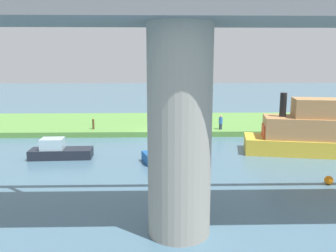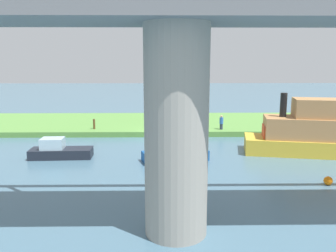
{
  "view_description": "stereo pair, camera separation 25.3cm",
  "coord_description": "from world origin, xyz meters",
  "px_view_note": "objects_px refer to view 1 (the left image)",
  "views": [
    {
      "loc": [
        0.15,
        31.45,
        6.96
      ],
      "look_at": [
        -0.53,
        5.0,
        2.0
      ],
      "focal_mm": 37.1,
      "sensor_mm": 36.0,
      "label": 1
    },
    {
      "loc": [
        -0.11,
        31.46,
        6.96
      ],
      "look_at": [
        -0.53,
        5.0,
        2.0
      ],
      "focal_mm": 37.1,
      "sensor_mm": 36.0,
      "label": 2
    }
  ],
  "objects_px": {
    "person_on_bank": "(221,122)",
    "riverboat_paddlewheel": "(311,132)",
    "motorboat_white": "(174,153)",
    "marker_buoy": "(329,180)",
    "bridge_pylon": "(180,133)",
    "mooring_post": "(93,124)",
    "skiff_small": "(59,151)"
  },
  "relations": [
    {
      "from": "person_on_bank",
      "to": "riverboat_paddlewheel",
      "type": "relative_size",
      "value": 0.15
    },
    {
      "from": "motorboat_white",
      "to": "marker_buoy",
      "type": "height_order",
      "value": "motorboat_white"
    },
    {
      "from": "bridge_pylon",
      "to": "riverboat_paddlewheel",
      "type": "xyz_separation_m",
      "value": [
        -10.67,
        -12.1,
        -2.48
      ]
    },
    {
      "from": "person_on_bank",
      "to": "mooring_post",
      "type": "xyz_separation_m",
      "value": [
        12.24,
        -0.4,
        -0.21
      ]
    },
    {
      "from": "riverboat_paddlewheel",
      "to": "motorboat_white",
      "type": "distance_m",
      "value": 10.66
    },
    {
      "from": "person_on_bank",
      "to": "skiff_small",
      "type": "height_order",
      "value": "person_on_bank"
    },
    {
      "from": "mooring_post",
      "to": "skiff_small",
      "type": "xyz_separation_m",
      "value": [
        0.95,
        8.36,
        -0.46
      ]
    },
    {
      "from": "bridge_pylon",
      "to": "mooring_post",
      "type": "bearing_deg",
      "value": -70.05
    },
    {
      "from": "riverboat_paddlewheel",
      "to": "marker_buoy",
      "type": "distance_m",
      "value": 7.1
    },
    {
      "from": "bridge_pylon",
      "to": "skiff_small",
      "type": "height_order",
      "value": "bridge_pylon"
    },
    {
      "from": "bridge_pylon",
      "to": "mooring_post",
      "type": "xyz_separation_m",
      "value": [
        7.15,
        -19.68,
        -3.2
      ]
    },
    {
      "from": "mooring_post",
      "to": "motorboat_white",
      "type": "distance_m",
      "value": 11.85
    },
    {
      "from": "mooring_post",
      "to": "motorboat_white",
      "type": "relative_size",
      "value": 0.2
    },
    {
      "from": "bridge_pylon",
      "to": "person_on_bank",
      "type": "distance_m",
      "value": 20.17
    },
    {
      "from": "mooring_post",
      "to": "motorboat_white",
      "type": "xyz_separation_m",
      "value": [
        -7.36,
        9.28,
        -0.44
      ]
    },
    {
      "from": "person_on_bank",
      "to": "skiff_small",
      "type": "distance_m",
      "value": 15.42
    },
    {
      "from": "person_on_bank",
      "to": "skiff_small",
      "type": "relative_size",
      "value": 0.31
    },
    {
      "from": "riverboat_paddlewheel",
      "to": "skiff_small",
      "type": "xyz_separation_m",
      "value": [
        18.76,
        0.78,
        -1.19
      ]
    },
    {
      "from": "person_on_bank",
      "to": "skiff_small",
      "type": "xyz_separation_m",
      "value": [
        13.19,
        7.96,
        -0.67
      ]
    },
    {
      "from": "bridge_pylon",
      "to": "riverboat_paddlewheel",
      "type": "height_order",
      "value": "bridge_pylon"
    },
    {
      "from": "bridge_pylon",
      "to": "riverboat_paddlewheel",
      "type": "bearing_deg",
      "value": -131.4
    },
    {
      "from": "motorboat_white",
      "to": "marker_buoy",
      "type": "distance_m",
      "value": 10.04
    },
    {
      "from": "motorboat_white",
      "to": "skiff_small",
      "type": "distance_m",
      "value": 8.36
    },
    {
      "from": "motorboat_white",
      "to": "skiff_small",
      "type": "relative_size",
      "value": 1.08
    },
    {
      "from": "person_on_bank",
      "to": "riverboat_paddlewheel",
      "type": "height_order",
      "value": "riverboat_paddlewheel"
    },
    {
      "from": "bridge_pylon",
      "to": "skiff_small",
      "type": "relative_size",
      "value": 1.86
    },
    {
      "from": "person_on_bank",
      "to": "marker_buoy",
      "type": "height_order",
      "value": "person_on_bank"
    },
    {
      "from": "marker_buoy",
      "to": "riverboat_paddlewheel",
      "type": "bearing_deg",
      "value": -104.75
    },
    {
      "from": "bridge_pylon",
      "to": "marker_buoy",
      "type": "relative_size",
      "value": 16.75
    },
    {
      "from": "mooring_post",
      "to": "marker_buoy",
      "type": "height_order",
      "value": "mooring_post"
    },
    {
      "from": "mooring_post",
      "to": "marker_buoy",
      "type": "xyz_separation_m",
      "value": [
        -16.05,
        14.3,
        -0.74
      ]
    },
    {
      "from": "riverboat_paddlewheel",
      "to": "person_on_bank",
      "type": "bearing_deg",
      "value": -52.18
    }
  ]
}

